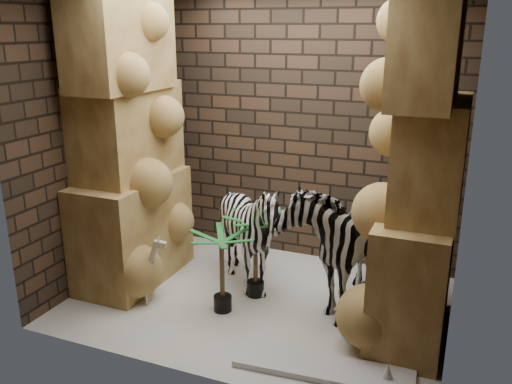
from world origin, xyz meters
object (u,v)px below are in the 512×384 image
at_px(giraffe_toy, 137,269).
at_px(palm_back, 222,272).
at_px(zebra_left, 250,239).
at_px(palm_front, 256,255).
at_px(surfboard, 323,368).
at_px(zebra_right, 342,226).

height_order(giraffe_toy, palm_back, palm_back).
bearing_deg(giraffe_toy, zebra_left, 20.93).
relative_size(zebra_left, giraffe_toy, 1.69).
bearing_deg(palm_back, giraffe_toy, -167.11).
bearing_deg(zebra_left, giraffe_toy, -143.93).
xyz_separation_m(giraffe_toy, palm_front, (0.98, 0.58, 0.08)).
bearing_deg(palm_back, surfboard, -25.96).
relative_size(zebra_left, surfboard, 0.87).
bearing_deg(surfboard, zebra_right, 93.85).
height_order(zebra_right, palm_back, zebra_right).
relative_size(giraffe_toy, palm_back, 0.90).
distance_m(giraffe_toy, palm_back, 0.83).
xyz_separation_m(giraffe_toy, surfboard, (1.94, -0.36, -0.33)).
xyz_separation_m(zebra_right, giraffe_toy, (-1.77, -0.83, -0.40)).
relative_size(zebra_right, palm_back, 1.92).
relative_size(zebra_right, surfboard, 1.10).
height_order(zebra_right, surfboard, zebra_right).
bearing_deg(zebra_right, palm_back, -138.78).
relative_size(palm_front, surfboard, 0.62).
distance_m(zebra_right, zebra_left, 0.92).
height_order(palm_front, surfboard, palm_front).
distance_m(palm_front, surfboard, 1.40).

